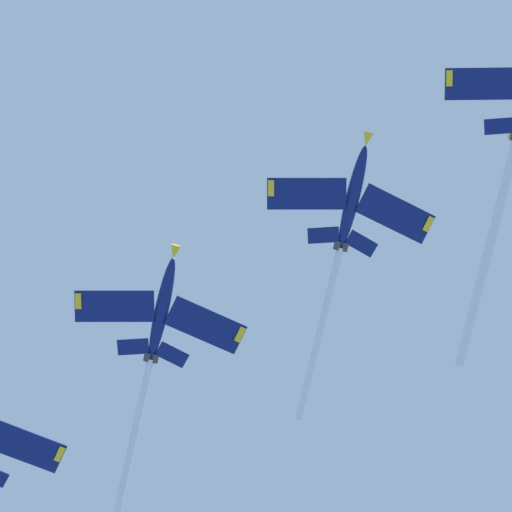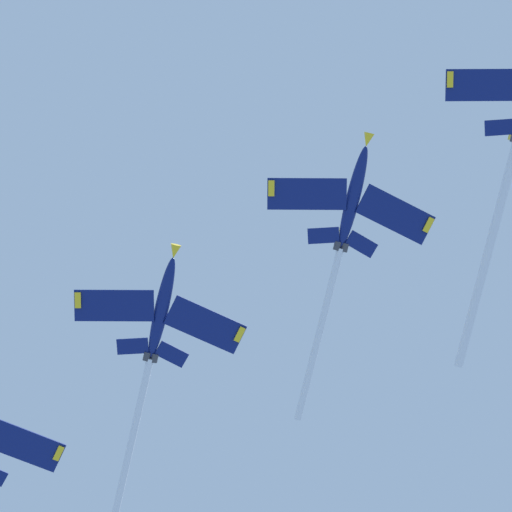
# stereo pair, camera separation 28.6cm
# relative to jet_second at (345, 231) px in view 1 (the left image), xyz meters

# --- Properties ---
(jet_second) EXTENTS (31.44, 19.51, 13.41)m
(jet_second) POSITION_rel_jet_second_xyz_m (0.00, 0.00, 0.00)
(jet_second) COLOR navy
(jet_third) EXTENTS (32.09, 19.51, 13.76)m
(jet_third) POSITION_rel_jet_second_xyz_m (20.62, 13.37, -6.58)
(jet_third) COLOR navy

